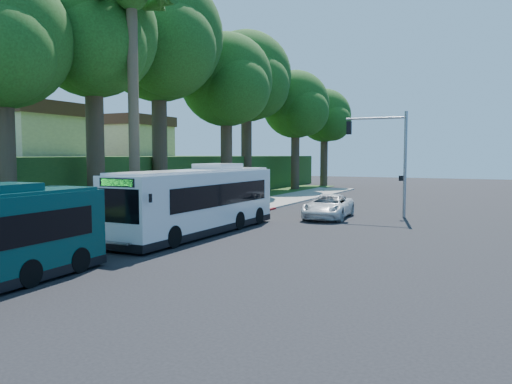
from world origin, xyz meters
The scene contains 18 objects.
ground centered at (0.00, 0.00, 0.00)m, with size 140.00×140.00×0.00m, color black.
sidewalk centered at (-7.30, 0.00, 0.06)m, with size 4.50×70.00×0.12m, color gray.
red_curb centered at (-5.00, -4.00, 0.07)m, with size 0.25×30.00×0.13m, color maroon.
grass_verge centered at (-13.00, 5.00, 0.03)m, with size 8.00×70.00×0.06m, color #234719.
bus_shelter centered at (-7.26, -2.86, 1.81)m, with size 3.20×1.51×2.55m.
stop_sign_pole centered at (-5.40, -5.00, 2.08)m, with size 0.35×0.06×3.17m.
traffic_signal_pole centered at (3.78, 10.00, 4.42)m, with size 4.10×0.30×7.00m.
palm_tree centered at (-8.20, -1.50, 12.38)m, with size 4.20×4.20×14.40m.
hillside_backdrop centered at (-26.30, 15.10, 2.44)m, with size 24.00×60.00×8.80m.
tree_0 centered at (-12.40, -0.02, 11.20)m, with size 8.40×8.00×15.70m.
tree_1 centered at (-13.37, 7.98, 12.73)m, with size 10.50×10.00×18.26m.
tree_2 centered at (-11.89, 15.98, 10.48)m, with size 8.82×8.40×15.12m.
tree_3 centered at (-13.88, 23.98, 11.98)m, with size 10.08×9.60×17.28m.
tree_4 centered at (-11.40, 31.98, 9.73)m, with size 8.40×8.00×14.14m.
tree_5 centered at (-10.41, 39.99, 8.96)m, with size 7.35×7.00×12.86m.
tree_6 centered at (-12.91, -6.01, 9.71)m, with size 7.56×7.20×13.74m.
white_bus centered at (-3.80, -1.66, 1.79)m, with size 2.80×12.32×3.66m.
pickup centered at (0.37, 7.46, 0.78)m, with size 2.58×5.59×1.55m, color silver.
Camera 1 is at (10.20, -23.90, 4.14)m, focal length 35.00 mm.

